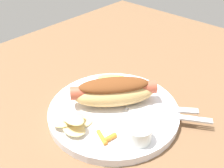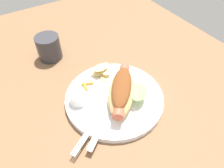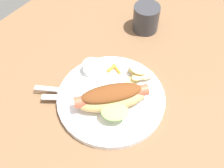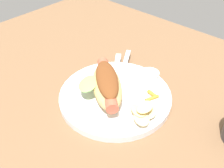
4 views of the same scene
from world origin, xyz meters
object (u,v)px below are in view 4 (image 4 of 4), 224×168
Objects in this scene: plate at (115,96)px; hot_dog at (105,85)px; fork at (124,67)px; chips_pile at (142,112)px; knife at (116,69)px; carrot_garnish at (152,96)px; sauce_ramekin at (148,76)px.

hot_dog reaches higher than plate.
fork is 1.87× the size of chips_pile.
plate is 9.39cm from knife.
plate is 1.56× the size of hot_dog.
carrot_garnish is (1.90, -6.20, -0.87)cm from chips_pile.
carrot_garnish is (-4.19, 4.10, -1.00)cm from sauce_ramekin.
fork is at bearing -60.32° from knife.
knife is at bearing -11.45° from carrot_garnish.
fork is (3.63, -10.93, -2.59)cm from hot_dog.
fork and knife have the same top height.
hot_dog is at bearing 170.58° from knife.
carrot_garnish is at bearing 135.61° from sauce_ramekin.
carrot_garnish reaches higher than knife.
chips_pile is at bearing 169.42° from plate.
hot_dog is at bearing 67.82° from sauce_ramekin.
hot_dog is 11.31cm from sauce_ramekin.
chips_pile is at bearing -139.89° from hot_dog.
fork is 17.69cm from chips_pile.
sauce_ramekin and chips_pile have the same top height.
chips_pile reaches higher than carrot_garnish.
knife is at bearing -23.51° from hot_dog.
sauce_ramekin is 5.94cm from carrot_garnish.
sauce_ramekin is 0.59× the size of chips_pile.
sauce_ramekin reaches higher than plate.
fork is at bearing -21.03° from carrot_garnish.
sauce_ramekin is 0.31× the size of fork.
hot_dog reaches higher than chips_pile.
chips_pile reaches higher than knife.
hot_dog is 11.80cm from fork.
plate is 7.43× the size of carrot_garnish.
hot_dog is (1.46, 1.75, 3.59)cm from plate.
carrot_garnish is at bearing -103.63° from hot_dog.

